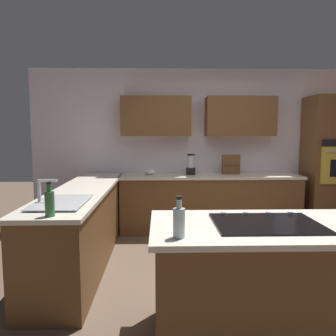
{
  "coord_description": "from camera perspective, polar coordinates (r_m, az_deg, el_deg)",
  "views": [
    {
      "loc": [
        0.89,
        3.37,
        1.57
      ],
      "look_at": [
        0.78,
        -1.14,
        1.07
      ],
      "focal_mm": 34.8,
      "sensor_mm": 36.0,
      "label": 1
    }
  ],
  "objects": [
    {
      "name": "island_top",
      "position": [
        2.52,
        16.82,
        -9.84
      ],
      "size": [
        1.69,
        0.89,
        0.04
      ],
      "primitive_type": "cube",
      "color": "silver",
      "rests_on": "island_base"
    },
    {
      "name": "ground_plane",
      "position": [
        3.82,
        12.84,
        -18.14
      ],
      "size": [
        14.0,
        14.0,
        0.0
      ],
      "primitive_type": "plane",
      "color": "brown"
    },
    {
      "name": "lower_cabinets_back",
      "position": [
        5.27,
        7.26,
        -6.26
      ],
      "size": [
        2.8,
        0.6,
        0.86
      ],
      "primitive_type": "cube",
      "color": "brown",
      "rests_on": "ground"
    },
    {
      "name": "dish_soap_bottle",
      "position": [
        2.77,
        -20.02,
        -5.72
      ],
      "size": [
        0.08,
        0.08,
        0.28
      ],
      "color": "#336B38",
      "rests_on": "countertop_side"
    },
    {
      "name": "countertop_side",
      "position": [
        4.08,
        -14.61,
        -3.64
      ],
      "size": [
        0.64,
        2.94,
        0.04
      ],
      "primitive_type": "cube",
      "color": "silver",
      "rests_on": "lower_cabinets_side"
    },
    {
      "name": "island_base",
      "position": [
        2.68,
        16.5,
        -19.14
      ],
      "size": [
        1.61,
        0.81,
        0.86
      ],
      "primitive_type": "cube",
      "color": "brown",
      "rests_on": "ground"
    },
    {
      "name": "cooktop",
      "position": [
        2.52,
        16.8,
        -9.2
      ],
      "size": [
        0.76,
        0.56,
        0.03
      ],
      "color": "black",
      "rests_on": "island_top"
    },
    {
      "name": "spice_rack",
      "position": [
        5.31,
        10.95,
        0.6
      ],
      "size": [
        0.28,
        0.11,
        0.31
      ],
      "color": "brown",
      "rests_on": "countertop_back"
    },
    {
      "name": "wall_back",
      "position": [
        5.48,
        7.26,
        4.66
      ],
      "size": [
        6.0,
        0.44,
        2.6
      ],
      "color": "silver",
      "rests_on": "ground"
    },
    {
      "name": "lower_cabinets_side",
      "position": [
        4.18,
        -14.44,
        -9.73
      ],
      "size": [
        0.6,
        2.9,
        0.86
      ],
      "primitive_type": "cube",
      "color": "brown",
      "rests_on": "ground"
    },
    {
      "name": "oil_bottle",
      "position": [
        2.09,
        1.94,
        -9.31
      ],
      "size": [
        0.08,
        0.08,
        0.27
      ],
      "color": "silver",
      "rests_on": "island_top"
    },
    {
      "name": "blender",
      "position": [
        5.17,
        4.01,
        0.41
      ],
      "size": [
        0.15,
        0.15,
        0.33
      ],
      "color": "black",
      "rests_on": "countertop_back"
    },
    {
      "name": "wall_oven",
      "position": [
        5.8,
        26.78,
        0.62
      ],
      "size": [
        0.8,
        0.66,
        2.13
      ],
      "color": "brown",
      "rests_on": "ground"
    },
    {
      "name": "mixing_bowl",
      "position": [
        5.16,
        -3.21,
        -0.66
      ],
      "size": [
        0.17,
        0.17,
        0.09
      ],
      "primitive_type": "ellipsoid",
      "color": "white",
      "rests_on": "countertop_back"
    },
    {
      "name": "sink_unit",
      "position": [
        3.23,
        -18.34,
        -5.64
      ],
      "size": [
        0.46,
        0.7,
        0.23
      ],
      "color": "#515456",
      "rests_on": "countertop_side"
    },
    {
      "name": "countertop_back",
      "position": [
        5.19,
        7.32,
        -1.4
      ],
      "size": [
        2.84,
        0.64,
        0.04
      ],
      "primitive_type": "cube",
      "color": "silver",
      "rests_on": "lower_cabinets_back"
    }
  ]
}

